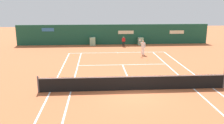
{
  "coord_description": "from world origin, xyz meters",
  "views": [
    {
      "loc": [
        -2.35,
        -14.61,
        5.61
      ],
      "look_at": [
        -1.08,
        4.33,
        0.8
      ],
      "focal_mm": 38.91,
      "sensor_mm": 36.0,
      "label": 1
    }
  ],
  "objects_px": {
    "player_on_baseline": "(143,46)",
    "tennis_ball_near_service_line": "(147,60)",
    "tennis_ball_by_sideline": "(73,56)",
    "ball_kid_right_post": "(124,41)"
  },
  "relations": [
    {
      "from": "player_on_baseline",
      "to": "tennis_ball_by_sideline",
      "type": "height_order",
      "value": "player_on_baseline"
    },
    {
      "from": "ball_kid_right_post",
      "to": "tennis_ball_by_sideline",
      "type": "distance_m",
      "value": 7.75
    },
    {
      "from": "player_on_baseline",
      "to": "ball_kid_right_post",
      "type": "height_order",
      "value": "player_on_baseline"
    },
    {
      "from": "tennis_ball_by_sideline",
      "to": "tennis_ball_near_service_line",
      "type": "relative_size",
      "value": 1.0
    },
    {
      "from": "player_on_baseline",
      "to": "tennis_ball_near_service_line",
      "type": "bearing_deg",
      "value": 115.85
    },
    {
      "from": "tennis_ball_by_sideline",
      "to": "player_on_baseline",
      "type": "bearing_deg",
      "value": 0.38
    },
    {
      "from": "player_on_baseline",
      "to": "tennis_ball_near_service_line",
      "type": "relative_size",
      "value": 26.28
    },
    {
      "from": "ball_kid_right_post",
      "to": "tennis_ball_by_sideline",
      "type": "height_order",
      "value": "ball_kid_right_post"
    },
    {
      "from": "ball_kid_right_post",
      "to": "tennis_ball_by_sideline",
      "type": "relative_size",
      "value": 18.44
    },
    {
      "from": "player_on_baseline",
      "to": "tennis_ball_by_sideline",
      "type": "relative_size",
      "value": 26.28
    }
  ]
}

